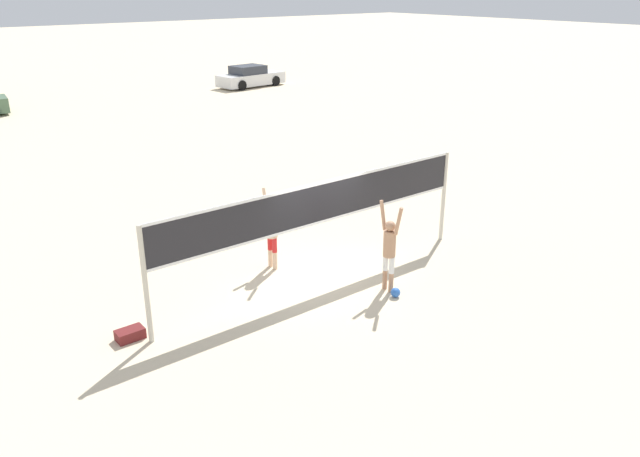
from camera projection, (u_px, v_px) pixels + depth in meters
name	position (u px, v px, depth m)	size (l,w,h in m)	color
ground_plane	(320.00, 282.00, 14.60)	(200.00, 200.00, 0.00)	beige
volleyball_net	(320.00, 209.00, 13.94)	(8.49, 0.10, 2.44)	beige
player_spiker	(389.00, 246.00, 13.79)	(0.28, 0.70, 2.09)	tan
player_blocker	(272.00, 228.00, 14.94)	(0.28, 0.68, 1.99)	beige
volleyball	(395.00, 292.00, 13.85)	(0.22, 0.22, 0.22)	blue
gear_bag	(130.00, 334.00, 12.21)	(0.54, 0.33, 0.21)	maroon
parked_car_far	(250.00, 77.00, 41.68)	(4.78, 2.23, 1.40)	silver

